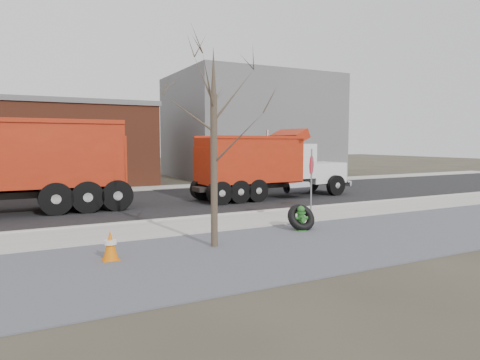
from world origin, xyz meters
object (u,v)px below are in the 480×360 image
fire_hydrant (301,219)px  dump_truck_red_b (9,161)px  stop_sign (311,172)px  dump_truck_red_a (267,163)px  truck_tire (301,218)px

fire_hydrant → dump_truck_red_b: size_ratio=0.08×
stop_sign → dump_truck_red_b: dump_truck_red_b is taller
stop_sign → dump_truck_red_a: (2.08, 6.39, -0.03)m
truck_tire → dump_truck_red_b: size_ratio=0.10×
dump_truck_red_a → fire_hydrant: bearing=-116.0°
stop_sign → dump_truck_red_a: dump_truck_red_a is taller
stop_sign → dump_truck_red_b: (-9.11, 6.86, 0.29)m
truck_tire → stop_sign: size_ratio=0.38×
fire_hydrant → dump_truck_red_a: size_ratio=0.10×
fire_hydrant → dump_truck_red_b: 11.31m
fire_hydrant → truck_tire: size_ratio=0.83×
stop_sign → dump_truck_red_a: 6.72m
stop_sign → dump_truck_red_b: 11.41m
truck_tire → dump_truck_red_b: (-8.19, 7.61, 1.63)m
truck_tire → stop_sign: 1.79m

